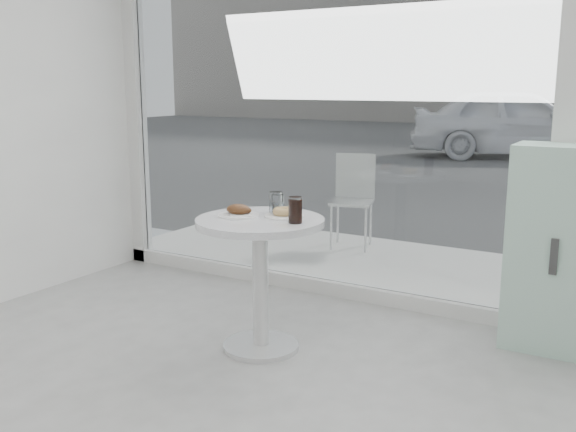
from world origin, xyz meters
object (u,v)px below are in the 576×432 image
Objects in this scene: mint_cabinet at (559,249)px; cola_glass at (295,210)px; patio_chair at (353,194)px; plate_fritter at (239,212)px; water_tumbler_b at (278,206)px; plate_donut at (284,214)px; car_white at (517,122)px; main_table at (260,256)px; water_tumbler_a at (276,204)px.

cola_glass is at bearing -144.68° from mint_cabinet.
patio_chair is 2.36m from plate_fritter.
plate_donut is at bearing -35.27° from water_tumbler_b.
mint_cabinet is 5.03× the size of plate_fritter.
car_white is at bearing 95.51° from cola_glass.
main_table is at bearing -93.09° from patio_chair.
mint_cabinet is at bearing 27.39° from water_tumbler_b.
water_tumbler_a is (0.50, -2.14, 0.30)m from patio_chair.
plate_donut is at bearing 165.59° from car_white.
mint_cabinet is 1.41× the size of patio_chair.
patio_chair reaches higher than main_table.
water_tumbler_b is at bearing 79.14° from main_table.
main_table is at bearing -135.97° from plate_donut.
patio_chair is 3.58× the size of plate_fritter.
water_tumbler_a is 0.29m from cola_glass.
car_white is 34.27× the size of water_tumbler_a.
plate_fritter reaches higher than plate_donut.
water_tumbler_a reaches higher than patio_chair.
main_table is at bearing -90.66° from water_tumbler_a.
plate_fritter is 0.23m from water_tumbler_a.
plate_donut is 0.09m from water_tumbler_b.
water_tumbler_a is 0.03m from water_tumbler_b.
cola_glass is at bearing 1.06° from plate_fritter.
plate_donut reaches higher than main_table.
plate_donut is at bearing 25.12° from plate_fritter.
water_tumbler_a reaches higher than plate_fritter.
cola_glass reaches higher than plate_fritter.
water_tumbler_b is at bearing 143.06° from cola_glass.
plate_fritter is (-1.58, -0.89, 0.21)m from mint_cabinet.
patio_chair is at bearing 98.89° from plate_fritter.
mint_cabinet is 2.41m from patio_chair.
cola_glass is (0.23, -0.17, 0.01)m from water_tumbler_a.
car_white is 19.33× the size of plate_donut.
plate_donut is 1.77× the size of water_tumbler_a.
cola_glass is (0.13, -0.10, 0.05)m from plate_donut.
car_white is 10.98m from plate_donut.
main_table is 0.37m from cola_glass.
water_tumbler_a is at bearing 143.95° from plate_donut.
car_white is at bearing 94.52° from water_tumbler_b.
mint_cabinet is 10.41m from car_white.
mint_cabinet is 1.61m from water_tumbler_b.
main_table is at bearing 5.39° from plate_fritter.
main_table is at bearing 178.57° from cola_glass.
car_white is at bearing 101.82° from mint_cabinet.
water_tumbler_b is at bearing 44.77° from plate_fritter.
water_tumbler_b is 0.25m from cola_glass.
water_tumbler_a reaches higher than water_tumbler_b.
car_white is (-2.28, 10.15, 0.15)m from mint_cabinet.
water_tumbler_a is at bearing 89.34° from main_table.
car_white is 37.51× the size of water_tumbler_b.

